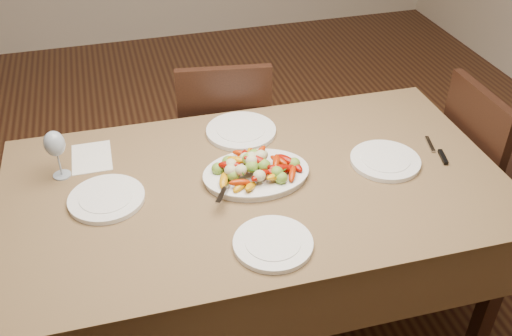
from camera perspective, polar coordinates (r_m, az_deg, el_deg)
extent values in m
plane|color=#3D2112|center=(2.78, -0.62, -11.10)|extent=(6.00, 6.00, 0.00)
cube|color=brown|center=(2.35, 0.00, -8.73)|extent=(1.86, 1.07, 0.76)
ellipsoid|color=white|center=(2.11, 0.02, -0.73)|extent=(0.39, 0.29, 0.02)
cylinder|color=white|center=(2.08, -14.72, -3.00)|extent=(0.27, 0.27, 0.02)
cylinder|color=white|center=(2.25, 12.79, 0.70)|extent=(0.27, 0.27, 0.02)
cylinder|color=white|center=(2.37, -1.51, 3.71)|extent=(0.29, 0.29, 0.02)
cylinder|color=white|center=(1.84, 1.71, -7.58)|extent=(0.26, 0.26, 0.02)
cube|color=silver|center=(2.31, -16.11, 1.03)|extent=(0.15, 0.21, 0.00)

